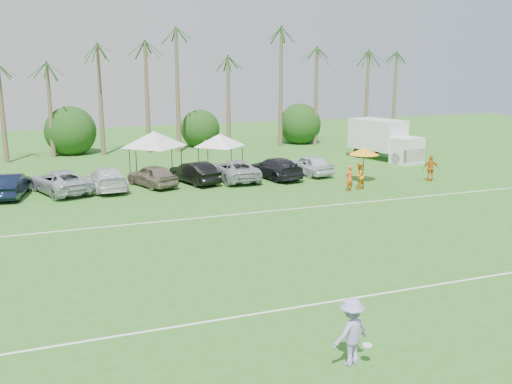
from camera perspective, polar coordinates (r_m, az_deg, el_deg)
name	(u,v)px	position (r m, az deg, el deg)	size (l,w,h in m)	color
ground	(350,329)	(18.06, 9.35, -13.36)	(120.00, 120.00, 0.00)	#2D681F
field_lines	(257,250)	(24.77, 0.11, -5.83)	(80.00, 12.10, 0.01)	white
palm_tree_3	(39,37)	(52.01, -20.90, 14.32)	(2.40, 2.40, 11.90)	brown
palm_tree_4	(91,68)	(52.15, -16.19, 11.80)	(2.40, 2.40, 8.90)	brown
palm_tree_5	(137,58)	(52.63, -11.80, 12.98)	(2.40, 2.40, 9.90)	brown
palm_tree_6	(181,48)	(53.42, -7.47, 14.05)	(2.40, 2.40, 10.90)	brown
palm_tree_7	(224,39)	(54.50, -3.26, 15.00)	(2.40, 2.40, 11.90)	brown
palm_tree_8	(273,68)	(56.16, 1.76, 12.31)	(2.40, 2.40, 8.90)	brown
palm_tree_9	(320,59)	(58.24, 6.45, 13.11)	(2.40, 2.40, 9.90)	brown
palm_tree_10	(365,50)	(60.67, 10.81, 13.77)	(2.40, 2.40, 10.90)	brown
palm_tree_11	(398,42)	(62.85, 14.06, 14.35)	(2.40, 2.40, 11.90)	brown
bush_tree_1	(71,134)	(53.37, -18.05, 5.56)	(4.00, 4.00, 4.00)	brown
bush_tree_2	(202,128)	(55.20, -5.46, 6.34)	(4.00, 4.00, 4.00)	brown
bush_tree_3	(297,125)	(58.59, 4.08, 6.74)	(4.00, 4.00, 4.00)	brown
sideline_player_a	(349,178)	(36.33, 9.32, 1.36)	(0.61, 0.40, 1.67)	orange
sideline_player_b	(359,176)	(37.05, 10.27, 1.60)	(0.84, 0.65, 1.73)	orange
sideline_player_c	(431,168)	(40.68, 17.07, 2.27)	(1.05, 0.44, 1.79)	orange
box_truck	(385,139)	(48.98, 12.75, 5.23)	(4.03, 6.78, 3.28)	white
canopy_tent_left	(154,131)	(40.51, -10.18, 6.00)	(4.73, 4.73, 3.83)	black
canopy_tent_right	(220,134)	(42.47, -3.65, 5.84)	(4.05, 4.05, 3.28)	black
market_umbrella	(364,151)	(39.29, 10.76, 4.03)	(2.10, 2.10, 2.34)	black
frisbee_player	(351,332)	(15.78, 9.49, -13.63)	(1.35, 1.00, 1.86)	#A091CE
parked_car_1	(10,185)	(37.35, -23.35, 0.62)	(1.54, 4.42, 1.46)	black
parked_car_2	(60,182)	(37.38, -18.98, 0.99)	(2.42, 5.24, 1.46)	#ACB2B9
parked_car_3	(107,178)	(37.57, -14.63, 1.33)	(2.04, 5.02, 1.46)	silver
parked_car_4	(152,175)	(37.91, -10.34, 1.64)	(1.72, 4.27, 1.46)	#786958
parked_car_5	(194,172)	(38.56, -6.18, 1.96)	(1.54, 4.42, 1.46)	black
parked_car_6	(235,170)	(39.31, -2.12, 2.23)	(2.42, 5.24, 1.46)	#9FA1AA
parked_car_7	(275,168)	(40.00, 1.91, 2.41)	(2.04, 5.02, 1.46)	black
parked_car_8	(310,165)	(41.46, 5.38, 2.73)	(1.72, 4.27, 1.46)	silver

